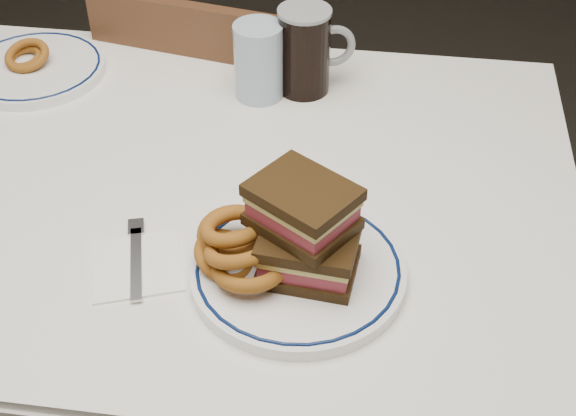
# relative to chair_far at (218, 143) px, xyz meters

# --- Properties ---
(dining_table) EXTENTS (1.27, 0.87, 0.75)m
(dining_table) POSITION_rel_chair_far_xyz_m (0.03, -0.48, 0.18)
(dining_table) COLOR silver
(dining_table) RESTS_ON floor
(chair_far) EXTENTS (0.46, 0.46, 0.85)m
(chair_far) POSITION_rel_chair_far_xyz_m (0.00, 0.00, 0.00)
(chair_far) COLOR #442A16
(chair_far) RESTS_ON floor
(main_plate) EXTENTS (0.29, 0.29, 0.02)m
(main_plate) POSITION_rel_chair_far_xyz_m (0.26, -0.67, 0.30)
(main_plate) COLOR white
(main_plate) RESTS_ON dining_table
(reuben_sandwich) EXTENTS (0.16, 0.15, 0.13)m
(reuben_sandwich) POSITION_rel_chair_far_xyz_m (0.27, -0.67, 0.37)
(reuben_sandwich) COLOR black
(reuben_sandwich) RESTS_ON main_plate
(onion_rings_main) EXTENTS (0.13, 0.15, 0.09)m
(onion_rings_main) POSITION_rel_chair_far_xyz_m (0.19, -0.67, 0.34)
(onion_rings_main) COLOR brown
(onion_rings_main) RESTS_ON main_plate
(ketchup_ramekin) EXTENTS (0.06, 0.06, 0.03)m
(ketchup_ramekin) POSITION_rel_chair_far_xyz_m (0.22, -0.57, 0.32)
(ketchup_ramekin) COLOR white
(ketchup_ramekin) RESTS_ON main_plate
(beer_mug) EXTENTS (0.13, 0.09, 0.15)m
(beer_mug) POSITION_rel_chair_far_xyz_m (0.22, -0.20, 0.37)
(beer_mug) COLOR black
(beer_mug) RESTS_ON dining_table
(water_glass) EXTENTS (0.08, 0.08, 0.13)m
(water_glass) POSITION_rel_chair_far_xyz_m (0.14, -0.23, 0.35)
(water_glass) COLOR #9CB3CA
(water_glass) RESTS_ON dining_table
(far_plate) EXTENTS (0.26, 0.26, 0.02)m
(far_plate) POSITION_rel_chair_far_xyz_m (-0.28, -0.22, 0.30)
(far_plate) COLOR white
(far_plate) RESTS_ON dining_table
(onion_rings_far) EXTENTS (0.09, 0.08, 0.05)m
(onion_rings_far) POSITION_rel_chair_far_xyz_m (-0.29, -0.21, 0.32)
(onion_rings_far) COLOR brown
(onion_rings_far) RESTS_ON far_plate
(napkin_fork) EXTENTS (0.16, 0.17, 0.01)m
(napkin_fork) POSITION_rel_chair_far_xyz_m (0.04, -0.68, 0.29)
(napkin_fork) COLOR white
(napkin_fork) RESTS_ON dining_table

